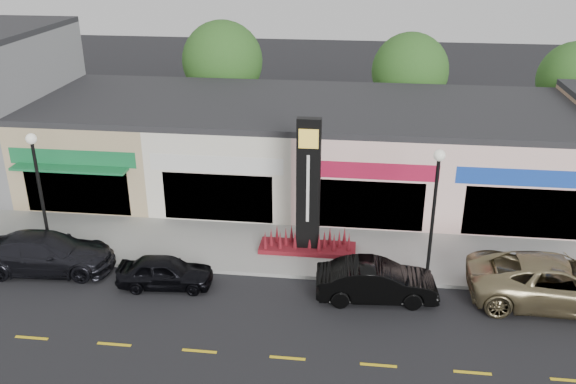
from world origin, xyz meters
name	(u,v)px	position (x,y,z in m)	size (l,w,h in m)	color
ground	(219,302)	(0.00, 0.00, 0.00)	(120.00, 120.00, 0.00)	black
sidewalk	(241,246)	(0.00, 4.35, 0.07)	(52.00, 4.30, 0.15)	gray
curb	(231,272)	(0.00, 2.10, 0.07)	(52.00, 0.20, 0.15)	gray
shop_beige	(113,139)	(-8.50, 11.46, 2.40)	(7.00, 10.85, 4.80)	tan
shop_cream	(238,144)	(-1.50, 11.47, 2.40)	(7.00, 10.01, 4.80)	silver
shop_pink_w	(368,149)	(5.50, 11.47, 2.40)	(7.00, 10.01, 4.80)	beige
shop_pink_e	(504,155)	(12.50, 11.47, 2.40)	(7.00, 10.01, 4.80)	beige
tree_rear_west	(223,61)	(-4.00, 19.50, 5.22)	(5.20, 5.20, 7.83)	#382619
tree_rear_mid	(410,71)	(8.00, 19.50, 4.88)	(4.80, 4.80, 7.29)	#382619
tree_rear_east	(575,80)	(18.00, 19.50, 4.63)	(4.60, 4.60, 6.94)	#382619
lamp_west_near	(39,183)	(-8.00, 2.50, 3.48)	(0.44, 0.44, 5.47)	black
lamp_east_near	(434,203)	(8.00, 2.50, 3.48)	(0.44, 0.44, 5.47)	black
pylon_sign	(308,206)	(3.00, 4.20, 2.27)	(4.20, 1.30, 6.00)	#5B0F13
car_dark_sedan	(46,253)	(-7.60, 1.47, 0.80)	(5.54, 2.25, 1.61)	black
car_black_sedan	(165,272)	(-2.35, 0.85, 0.64)	(3.76, 1.51, 1.28)	black
car_black_conv	(376,281)	(5.93, 0.96, 0.76)	(4.59, 1.60, 1.51)	black
car_gold_suv	(557,282)	(12.66, 1.50, 0.91)	(6.55, 3.02, 1.82)	#8D7F5A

